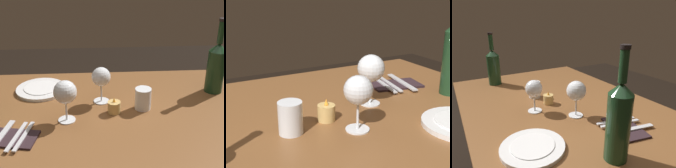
{
  "view_description": "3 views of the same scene",
  "coord_description": "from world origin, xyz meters",
  "views": [
    {
      "loc": [
        0.06,
        1.07,
        1.39
      ],
      "look_at": [
        -0.01,
        -0.06,
        0.86
      ],
      "focal_mm": 51.55,
      "sensor_mm": 36.0,
      "label": 1
    },
    {
      "loc": [
        -0.4,
        -0.81,
        1.14
      ],
      "look_at": [
        0.01,
        -0.06,
        0.85
      ],
      "focal_mm": 51.67,
      "sensor_mm": 36.0,
      "label": 2
    },
    {
      "loc": [
        0.87,
        -0.47,
        1.18
      ],
      "look_at": [
        0.04,
        0.01,
        0.86
      ],
      "focal_mm": 33.14,
      "sensor_mm": 36.0,
      "label": 3
    }
  ],
  "objects": [
    {
      "name": "votive_candle",
      "position": [
        -0.02,
        -0.04,
        0.76
      ],
      "size": [
        0.05,
        0.05,
        0.07
      ],
      "color": "#DBB266",
      "rests_on": "dining_table"
    },
    {
      "name": "table_knife",
      "position": [
        0.39,
        0.12,
        0.75
      ],
      "size": [
        0.06,
        0.21,
        0.0
      ],
      "color": "silver",
      "rests_on": "folded_napkin"
    },
    {
      "name": "dining_table",
      "position": [
        0.0,
        0.0,
        0.65
      ],
      "size": [
        1.3,
        0.9,
        0.74
      ],
      "color": "brown",
      "rests_on": "ground"
    },
    {
      "name": "wine_glass_left",
      "position": [
        0.03,
        -0.14,
        0.85
      ],
      "size": [
        0.08,
        0.08,
        0.16
      ],
      "color": "white",
      "rests_on": "dining_table"
    },
    {
      "name": "water_tumbler",
      "position": [
        -0.14,
        -0.07,
        0.78
      ],
      "size": [
        0.07,
        0.07,
        0.09
      ],
      "color": "white",
      "rests_on": "dining_table"
    },
    {
      "name": "dinner_plate",
      "position": [
        0.3,
        -0.26,
        0.75
      ],
      "size": [
        0.22,
        0.22,
        0.02
      ],
      "color": "white",
      "rests_on": "dining_table"
    },
    {
      "name": "wine_bottle_second",
      "position": [
        0.48,
        -0.05,
        0.88
      ],
      "size": [
        0.08,
        0.08,
        0.36
      ],
      "color": "#19381E",
      "rests_on": "dining_table"
    },
    {
      "name": "folded_napkin",
      "position": [
        0.36,
        0.12,
        0.74
      ],
      "size": [
        0.21,
        0.14,
        0.01
      ],
      "color": "#2D1E23",
      "rests_on": "dining_table"
    },
    {
      "name": "wine_glass_right",
      "position": [
        0.17,
        0.01,
        0.86
      ],
      "size": [
        0.09,
        0.09,
        0.17
      ],
      "color": "white",
      "rests_on": "dining_table"
    },
    {
      "name": "fork_inner",
      "position": [
        0.33,
        0.12,
        0.75
      ],
      "size": [
        0.05,
        0.18,
        0.0
      ],
      "color": "silver",
      "rests_on": "folded_napkin"
    },
    {
      "name": "fork_outer",
      "position": [
        0.31,
        0.12,
        0.75
      ],
      "size": [
        0.05,
        0.18,
        0.0
      ],
      "color": "silver",
      "rests_on": "folded_napkin"
    },
    {
      "name": "wine_bottle",
      "position": [
        -0.48,
        -0.21,
        0.86
      ],
      "size": [
        0.08,
        0.08,
        0.33
      ],
      "color": "#19381E",
      "rests_on": "dining_table"
    }
  ]
}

